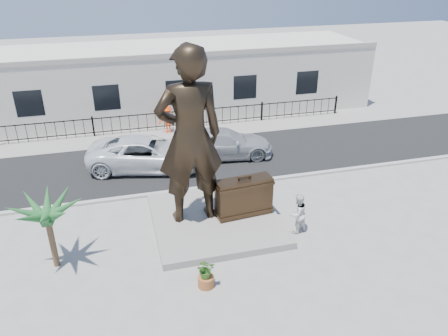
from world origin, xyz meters
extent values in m
plane|color=#9E9991|center=(0.00, 0.00, 0.00)|extent=(100.00, 100.00, 0.00)
cube|color=black|center=(0.00, 8.00, 0.01)|extent=(40.00, 7.00, 0.01)
cube|color=#A5A399|center=(0.00, 4.50, 0.06)|extent=(40.00, 0.25, 0.12)
cube|color=#9E9991|center=(0.00, 12.00, 0.01)|extent=(40.00, 2.50, 0.02)
cube|color=gray|center=(-0.50, 1.50, 0.15)|extent=(5.20, 5.20, 0.30)
cube|color=black|center=(0.00, 12.80, 0.60)|extent=(22.00, 0.10, 1.20)
cube|color=silver|center=(0.00, 17.00, 2.20)|extent=(28.00, 7.00, 4.40)
imported|color=black|center=(-1.43, 1.78, 3.92)|extent=(2.72, 1.86, 7.24)
cube|color=#342416|center=(0.71, 1.42, 1.13)|extent=(2.41, 0.96, 1.66)
imported|color=silver|center=(2.55, 0.02, 0.87)|extent=(1.02, 0.90, 1.74)
imported|color=silver|center=(-2.72, 7.51, 0.86)|extent=(6.62, 4.22, 1.70)
imported|color=#A6A8AB|center=(1.53, 7.85, 0.80)|extent=(5.67, 2.81, 1.58)
imported|color=#FF420D|center=(-0.95, 12.19, 0.91)|extent=(1.25, 0.87, 1.77)
cylinder|color=#995828|center=(-1.76, -2.22, 0.20)|extent=(0.56, 0.56, 0.40)
imported|color=#366521|center=(-1.76, -2.22, 0.74)|extent=(0.64, 0.56, 0.68)
camera|label=1|loc=(-4.15, -13.65, 10.40)|focal=35.00mm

